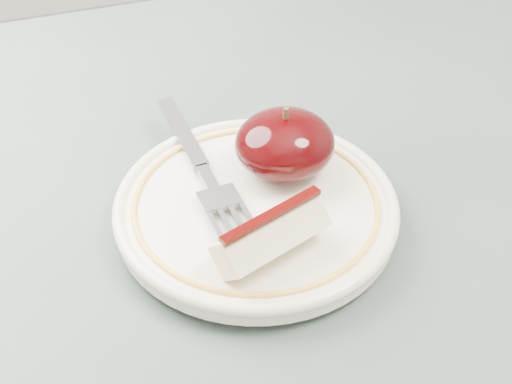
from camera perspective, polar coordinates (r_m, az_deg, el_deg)
name	(u,v)px	position (r m, az deg, el deg)	size (l,w,h in m)	color
plate	(256,207)	(0.49, 0.00, -1.24)	(0.20, 0.20, 0.02)	beige
apple_half	(285,144)	(0.50, 2.32, 3.87)	(0.07, 0.07, 0.05)	black
apple_wedge	(271,235)	(0.44, 1.22, -3.47)	(0.08, 0.06, 0.04)	beige
fork	(202,168)	(0.51, -4.33, 1.93)	(0.03, 0.18, 0.00)	gray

